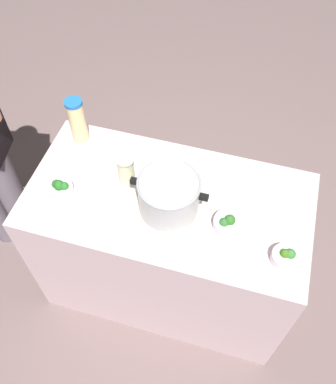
{
  "coord_description": "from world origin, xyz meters",
  "views": [
    {
      "loc": [
        -0.31,
        1.07,
        2.47
      ],
      "look_at": [
        0.0,
        0.0,
        0.95
      ],
      "focal_mm": 39.5,
      "sensor_mm": 36.0,
      "label": 1
    }
  ],
  "objects_px": {
    "mason_jar": "(126,170)",
    "broccoli_bowl_front": "(285,257)",
    "lemonade_pitcher": "(77,120)",
    "broccoli_bowl_back": "(229,224)",
    "cooking_pot": "(169,195)",
    "broccoli_bowl_center": "(60,188)"
  },
  "relations": [
    {
      "from": "lemonade_pitcher",
      "to": "broccoli_bowl_front",
      "type": "xyz_separation_m",
      "value": [
        -1.07,
        0.41,
        -0.09
      ]
    },
    {
      "from": "lemonade_pitcher",
      "to": "broccoli_bowl_back",
      "type": "relative_size",
      "value": 1.78
    },
    {
      "from": "broccoli_bowl_center",
      "to": "broccoli_bowl_back",
      "type": "relative_size",
      "value": 0.83
    },
    {
      "from": "mason_jar",
      "to": "broccoli_bowl_back",
      "type": "xyz_separation_m",
      "value": [
        -0.51,
        0.13,
        -0.04
      ]
    },
    {
      "from": "lemonade_pitcher",
      "to": "broccoli_bowl_center",
      "type": "relative_size",
      "value": 2.14
    },
    {
      "from": "mason_jar",
      "to": "broccoli_bowl_back",
      "type": "relative_size",
      "value": 1.04
    },
    {
      "from": "broccoli_bowl_front",
      "to": "mason_jar",
      "type": "bearing_deg",
      "value": -16.19
    },
    {
      "from": "mason_jar",
      "to": "broccoli_bowl_center",
      "type": "height_order",
      "value": "mason_jar"
    },
    {
      "from": "broccoli_bowl_back",
      "to": "broccoli_bowl_center",
      "type": "bearing_deg",
      "value": 1.79
    },
    {
      "from": "broccoli_bowl_center",
      "to": "lemonade_pitcher",
      "type": "bearing_deg",
      "value": -82.32
    },
    {
      "from": "broccoli_bowl_center",
      "to": "broccoli_bowl_back",
      "type": "height_order",
      "value": "broccoli_bowl_back"
    },
    {
      "from": "broccoli_bowl_back",
      "to": "mason_jar",
      "type": "bearing_deg",
      "value": -14.07
    },
    {
      "from": "cooking_pot",
      "to": "mason_jar",
      "type": "distance_m",
      "value": 0.26
    },
    {
      "from": "mason_jar",
      "to": "broccoli_bowl_center",
      "type": "relative_size",
      "value": 1.25
    },
    {
      "from": "lemonade_pitcher",
      "to": "broccoli_bowl_back",
      "type": "xyz_separation_m",
      "value": [
        -0.82,
        0.32,
        -0.09
      ]
    },
    {
      "from": "cooking_pot",
      "to": "broccoli_bowl_center",
      "type": "xyz_separation_m",
      "value": [
        0.5,
        0.05,
        -0.07
      ]
    },
    {
      "from": "broccoli_bowl_center",
      "to": "broccoli_bowl_back",
      "type": "bearing_deg",
      "value": -178.21
    },
    {
      "from": "lemonade_pitcher",
      "to": "broccoli_bowl_back",
      "type": "distance_m",
      "value": 0.89
    },
    {
      "from": "mason_jar",
      "to": "broccoli_bowl_front",
      "type": "xyz_separation_m",
      "value": [
        -0.76,
        0.22,
        -0.04
      ]
    },
    {
      "from": "cooking_pot",
      "to": "lemonade_pitcher",
      "type": "relative_size",
      "value": 1.4
    },
    {
      "from": "mason_jar",
      "to": "broccoli_bowl_front",
      "type": "bearing_deg",
      "value": 163.81
    },
    {
      "from": "lemonade_pitcher",
      "to": "broccoli_bowl_front",
      "type": "relative_size",
      "value": 2.21
    }
  ]
}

